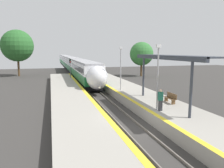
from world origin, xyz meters
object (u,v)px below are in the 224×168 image
Objects in this scene: train at (70,63)px; lamppost_mid at (121,65)px; platform_bench at (171,98)px; railway_signal at (70,68)px; lamppost_near at (158,73)px; person_waiting at (160,100)px.

train is 15.22× the size of lamppost_mid.
platform_bench is 0.38× the size of railway_signal.
lamppost_mid is at bearing 90.00° from lamppost_near.
train is at bearing 95.88° from platform_bench.
lamppost_mid is (0.00, 9.34, 0.00)m from lamppost_near.
train is at bearing 92.94° from lamppost_near.
railway_signal reaches higher than train.
train is 25.05m from railway_signal.
railway_signal reaches higher than person_waiting.
train reaches higher than person_waiting.
train is 48.79× the size of platform_bench.
lamppost_mid reaches higher than person_waiting.
person_waiting is 2.09m from lamppost_near.
lamppost_near is at bearing -78.82° from railway_signal.
lamppost_mid is (-2.32, 7.50, 2.49)m from platform_bench.
railway_signal is 0.82× the size of lamppost_near.
lamppost_mid is at bearing 107.20° from platform_bench.
person_waiting is at bearing -65.85° from lamppost_near.
railway_signal reaches higher than platform_bench.
person_waiting is 0.41× the size of railway_signal.
railway_signal is at bearing 108.09° from lamppost_mid.
person_waiting is (-2.18, -2.14, 0.42)m from platform_bench.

